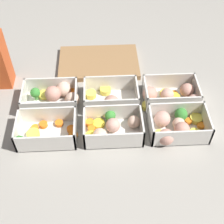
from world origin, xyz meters
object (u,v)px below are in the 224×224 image
(container_near_center, at_px, (112,127))
(container_far_right, at_px, (171,95))
(container_near_left, at_px, (45,132))
(container_far_left, at_px, (55,97))
(container_far_center, at_px, (110,99))
(container_near_right, at_px, (175,126))

(container_near_center, distance_m, container_far_right, 0.23)
(container_near_left, height_order, container_near_center, same)
(container_far_left, height_order, container_far_center, same)
(container_near_center, bearing_deg, container_near_left, -177.85)
(container_near_center, height_order, container_far_right, same)
(container_near_left, xyz_separation_m, container_near_center, (0.19, 0.01, 0.00))
(container_far_right, bearing_deg, container_far_center, -178.41)
(container_near_left, bearing_deg, container_far_left, 82.52)
(container_far_center, bearing_deg, container_near_right, -32.70)
(container_near_right, distance_m, container_far_right, 0.12)
(container_near_left, height_order, container_far_center, same)
(container_near_center, distance_m, container_far_center, 0.11)
(container_near_left, distance_m, container_near_center, 0.19)
(container_far_center, xyz_separation_m, container_far_right, (0.19, 0.01, 0.00))
(container_near_center, distance_m, container_near_right, 0.18)
(container_far_left, relative_size, container_far_right, 0.91)
(container_near_left, height_order, container_far_right, same)
(container_near_center, xyz_separation_m, container_far_left, (-0.17, 0.13, 0.00))
(container_near_right, height_order, container_far_center, same)
(container_near_left, xyz_separation_m, container_far_right, (0.38, 0.13, 0.00))
(container_near_left, distance_m, container_far_right, 0.40)
(container_near_center, relative_size, container_far_center, 1.03)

